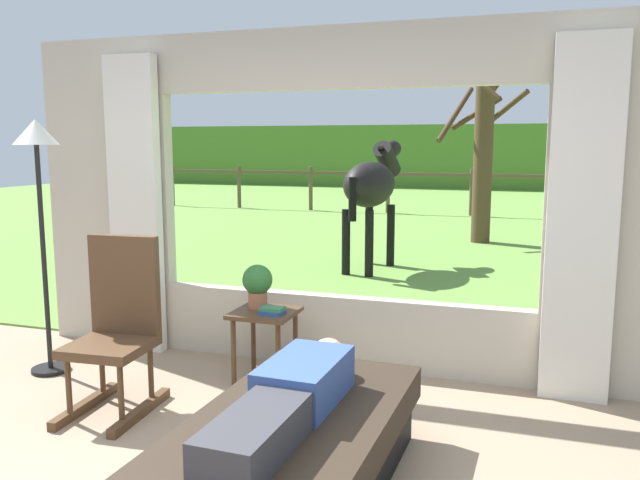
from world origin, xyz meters
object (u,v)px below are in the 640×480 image
rocking_chair (117,326)px  pasture_tree (483,146)px  potted_plant (257,283)px  floor_lamp_left (38,170)px  side_table (265,323)px  reclining_person (291,396)px  horse (372,185)px  book_stack (272,311)px  recliner_sofa (295,451)px

rocking_chair → pasture_tree: (1.65, 7.93, 1.12)m
potted_plant → floor_lamp_left: 1.79m
rocking_chair → side_table: 1.03m
reclining_person → floor_lamp_left: floor_lamp_left is taller
horse → pasture_tree: pasture_tree is taller
book_stack → horse: 4.37m
recliner_sofa → reclining_person: (0.00, -0.05, 0.30)m
potted_plant → pasture_tree: size_ratio=0.10×
side_table → potted_plant: (-0.08, 0.06, 0.28)m
reclining_person → floor_lamp_left: bearing=157.2°
side_table → pasture_tree: (0.94, 7.19, 1.24)m
floor_lamp_left → horse: floor_lamp_left is taller
recliner_sofa → side_table: side_table is taller
reclining_person → side_table: bearing=119.4°
rocking_chair → book_stack: rocking_chair is taller
floor_lamp_left → rocking_chair: bearing=-23.9°
horse → floor_lamp_left: bearing=-99.8°
rocking_chair → side_table: size_ratio=2.15×
recliner_sofa → potted_plant: bearing=121.7°
rocking_chair → horse: bearing=80.8°
potted_plant → recliner_sofa: bearing=-60.1°
side_table → floor_lamp_left: size_ratio=0.28×
book_stack → pasture_tree: 7.39m
floor_lamp_left → pasture_tree: pasture_tree is taller
pasture_tree → floor_lamp_left: bearing=-108.8°
reclining_person → rocking_chair: 1.60m
rocking_chair → reclining_person: bearing=-29.0°
book_stack → pasture_tree: bearing=83.3°
recliner_sofa → book_stack: size_ratio=9.96×
side_table → horse: size_ratio=0.29×
side_table → potted_plant: potted_plant is taller
rocking_chair → book_stack: (0.79, 0.68, -0.00)m
floor_lamp_left → side_table: bearing=11.9°
potted_plant → book_stack: 0.26m
recliner_sofa → rocking_chair: (-1.45, 0.62, 0.33)m
recliner_sofa → potted_plant: potted_plant is taller
potted_plant → horse: (-0.18, 4.19, 0.45)m
potted_plant → pasture_tree: 7.26m
book_stack → floor_lamp_left: (-1.70, -0.27, 0.97)m
horse → recliner_sofa: bearing=-73.2°
side_table → recliner_sofa: bearing=-61.5°
floor_lamp_left → horse: 4.80m
recliner_sofa → pasture_tree: (0.20, 8.55, 1.44)m
horse → reclining_person: bearing=-73.3°
reclining_person → pasture_tree: (0.20, 8.60, 1.14)m
recliner_sofa → reclining_person: bearing=-88.3°
book_stack → pasture_tree: pasture_tree is taller
reclining_person → recliner_sofa: bearing=91.7°
side_table → reclining_person: bearing=-62.4°
reclining_person → horse: size_ratio=0.79×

